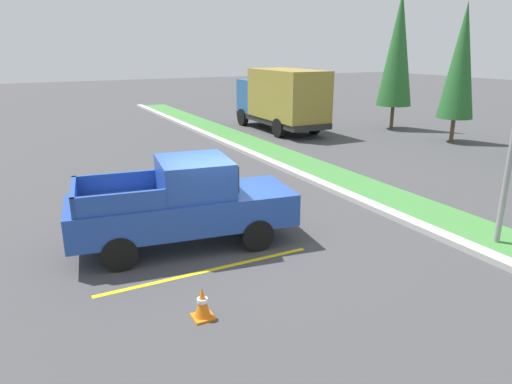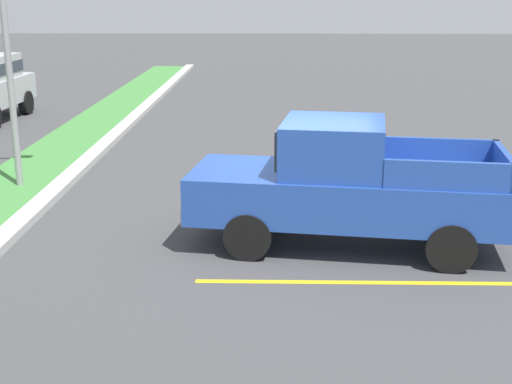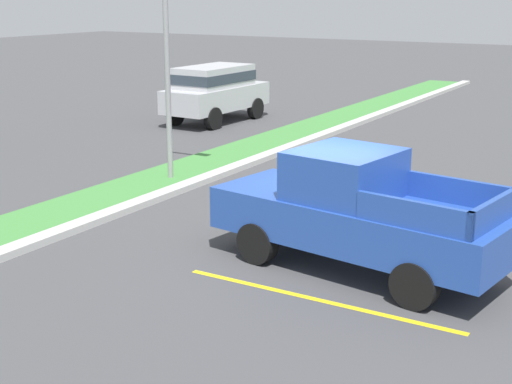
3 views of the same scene
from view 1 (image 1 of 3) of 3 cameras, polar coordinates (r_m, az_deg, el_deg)
ground_plane at (r=11.36m, az=-4.22°, el=-6.34°), size 120.00×120.00×0.00m
parking_line_near at (r=12.79m, az=-11.02°, el=-3.83°), size 0.12×4.80×0.01m
parking_line_far at (r=10.10m, az=-5.81°, el=-9.56°), size 0.12×4.80×0.01m
curb_strip at (r=13.93m, az=15.00°, el=-2.02°), size 56.00×0.40×0.15m
grass_median at (r=14.68m, az=18.17°, el=-1.49°), size 56.00×1.80×0.06m
pickup_truck_main at (r=11.05m, az=-8.72°, el=-1.41°), size 2.62×5.44×2.10m
cargo_truck_distant at (r=26.33m, az=3.16°, el=11.46°), size 6.82×2.55×3.40m
cypress_tree_leftmost at (r=28.06m, az=17.03°, el=16.38°), size 1.95×1.95×7.49m
cypress_tree_left_inner at (r=25.07m, az=23.86°, el=14.46°), size 1.72×1.72×6.62m
traffic_cone at (r=8.38m, az=-6.60°, el=-13.40°), size 0.36×0.36×0.60m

